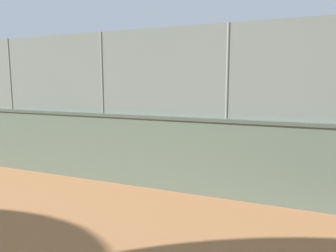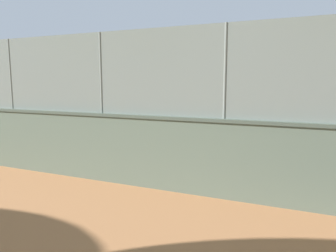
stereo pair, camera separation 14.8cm
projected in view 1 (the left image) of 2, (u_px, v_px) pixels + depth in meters
name	position (u px, v px, depth m)	size (l,w,h in m)	color
ground_plane	(211.00, 132.00, 17.01)	(260.00, 260.00, 0.00)	#A36B42
perimeter_wall	(160.00, 152.00, 7.93)	(23.82, 0.96, 1.87)	slate
fence_panel_on_wall	(160.00, 72.00, 7.66)	(23.40, 0.71, 2.12)	gray
player_baseline_waiting	(107.00, 115.00, 16.31)	(1.25, 0.77, 1.66)	#B2B2B2
player_foreground_swinging	(116.00, 122.00, 13.25)	(1.04, 0.80, 1.73)	#591919
sports_ball	(104.00, 134.00, 15.67)	(0.22, 0.22, 0.22)	yellow
courtside_bench	(225.00, 159.00, 9.21)	(1.61, 0.42, 0.87)	#4C6B4C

